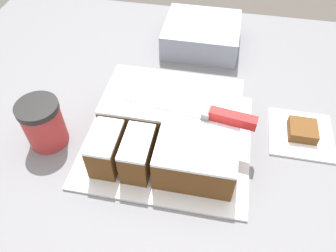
% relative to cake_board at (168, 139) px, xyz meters
% --- Properties ---
extents(countertop, '(1.40, 1.10, 0.94)m').
position_rel_cake_board_xyz_m(countertop, '(0.03, 0.04, -0.48)').
color(countertop, slate).
rests_on(countertop, ground_plane).
extents(cake_board, '(0.36, 0.33, 0.01)m').
position_rel_cake_board_xyz_m(cake_board, '(0.00, 0.00, 0.00)').
color(cake_board, silver).
rests_on(cake_board, countertop).
extents(cake, '(0.29, 0.26, 0.08)m').
position_rel_cake_board_xyz_m(cake, '(0.00, 0.00, 0.04)').
color(cake, brown).
rests_on(cake, cake_board).
extents(knife, '(0.29, 0.07, 0.02)m').
position_rel_cake_board_xyz_m(knife, '(0.09, 0.00, 0.09)').
color(knife, silver).
rests_on(knife, cake).
extents(coffee_cup, '(0.09, 0.09, 0.11)m').
position_rel_cake_board_xyz_m(coffee_cup, '(-0.26, -0.05, 0.05)').
color(coffee_cup, '#B23333').
rests_on(coffee_cup, countertop).
extents(paper_napkin, '(0.14, 0.14, 0.01)m').
position_rel_cake_board_xyz_m(paper_napkin, '(0.29, 0.07, 0.00)').
color(paper_napkin, white).
rests_on(paper_napkin, countertop).
extents(brownie, '(0.06, 0.06, 0.02)m').
position_rel_cake_board_xyz_m(brownie, '(0.29, 0.07, 0.01)').
color(brownie, brown).
rests_on(brownie, paper_napkin).
extents(storage_box, '(0.21, 0.19, 0.07)m').
position_rel_cake_board_xyz_m(storage_box, '(0.02, 0.38, 0.03)').
color(storage_box, '#8C99B2').
rests_on(storage_box, countertop).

